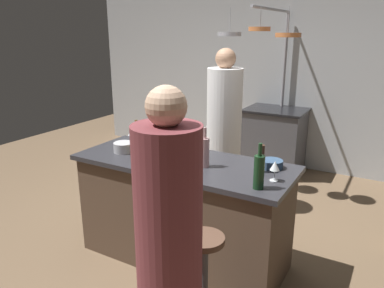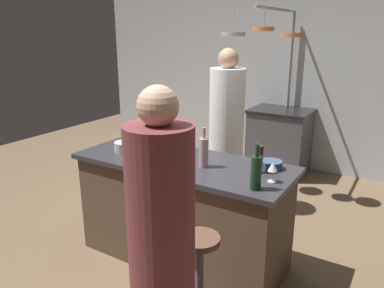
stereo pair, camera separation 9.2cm
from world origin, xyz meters
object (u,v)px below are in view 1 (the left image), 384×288
object	(u,v)px
stove_range	(274,140)
guest_right	(169,254)
wine_bottle_red	(259,171)
wine_bottle_rose	(205,152)
chef	(224,138)
wine_bottle_dark	(169,140)
pepper_mill	(261,159)
mixing_bowl_blue	(272,164)
mixing_bowl_steel	(124,147)
wine_glass_near_right_guest	(164,149)
wine_glass_near_left_guest	(275,167)
bar_stool_right	(204,278)
wine_bottle_amber	(137,142)
wine_glass_by_chef	(132,133)

from	to	relation	value
stove_range	guest_right	xyz separation A→B (m)	(0.52, -3.46, 0.33)
wine_bottle_red	wine_bottle_rose	distance (m)	0.54
chef	wine_bottle_dark	size ratio (longest dim) A/B	5.25
guest_right	wine_bottle_rose	distance (m)	1.04
pepper_mill	mixing_bowl_blue	bearing A→B (deg)	71.08
wine_bottle_red	mixing_bowl_steel	size ratio (longest dim) A/B	1.81
chef	wine_glass_near_right_guest	distance (m)	1.17
wine_bottle_red	wine_glass_near_left_guest	size ratio (longest dim) A/B	2.15
wine_bottle_rose	wine_glass_near_left_guest	xyz separation A→B (m)	(0.56, -0.01, -0.02)
stove_range	chef	xyz separation A→B (m)	(-0.13, -1.38, 0.36)
guest_right	wine_glass_near_right_guest	world-z (taller)	guest_right
wine_bottle_rose	mixing_bowl_blue	size ratio (longest dim) A/B	1.86
wine_glass_near_left_guest	mixing_bowl_steel	xyz separation A→B (m)	(-1.34, -0.01, -0.06)
wine_glass_near_left_guest	stove_range	bearing A→B (deg)	107.24
bar_stool_right	pepper_mill	xyz separation A→B (m)	(0.10, 0.69, 0.63)
chef	wine_glass_near_left_guest	distance (m)	1.45
wine_bottle_red	mixing_bowl_steel	bearing A→B (deg)	172.70
wine_glass_near_right_guest	wine_bottle_amber	bearing A→B (deg)	-177.26
pepper_mill	wine_bottle_red	size ratio (longest dim) A/B	0.67
wine_bottle_dark	wine_bottle_amber	size ratio (longest dim) A/B	1.07
stove_range	mixing_bowl_blue	xyz separation A→B (m)	(0.68, -2.25, 0.48)
wine_glass_by_chef	mixing_bowl_blue	distance (m)	1.33
wine_bottle_amber	wine_bottle_red	xyz separation A→B (m)	(1.11, -0.13, 0.00)
stove_range	wine_glass_by_chef	size ratio (longest dim) A/B	6.10
bar_stool_right	mixing_bowl_steel	distance (m)	1.35
wine_bottle_dark	mixing_bowl_steel	xyz separation A→B (m)	(-0.39, -0.13, -0.09)
bar_stool_right	stove_range	bearing A→B (deg)	99.78
bar_stool_right	wine_glass_near_right_guest	xyz separation A→B (m)	(-0.65, 0.53, 0.63)
mixing_bowl_steel	mixing_bowl_blue	xyz separation A→B (m)	(1.24, 0.26, -0.01)
wine_bottle_amber	mixing_bowl_blue	size ratio (longest dim) A/B	1.85
wine_bottle_red	mixing_bowl_blue	world-z (taller)	wine_bottle_red
wine_bottle_amber	wine_glass_near_right_guest	size ratio (longest dim) A/B	2.13
stove_range	mixing_bowl_steel	bearing A→B (deg)	-102.56
wine_bottle_red	wine_bottle_rose	size ratio (longest dim) A/B	1.00
chef	wine_bottle_amber	bearing A→B (deg)	-102.07
guest_right	wine_bottle_red	bearing A→B (deg)	75.53
wine_bottle_amber	mixing_bowl_steel	xyz separation A→B (m)	(-0.18, 0.03, -0.08)
wine_bottle_amber	wine_glass_by_chef	size ratio (longest dim) A/B	2.13
pepper_mill	wine_bottle_red	xyz separation A→B (m)	(0.09, -0.29, 0.02)
wine_bottle_red	wine_bottle_rose	world-z (taller)	wine_bottle_red
guest_right	wine_glass_near_left_guest	bearing A→B (deg)	75.25
guest_right	wine_bottle_amber	distance (m)	1.31
wine_bottle_red	wine_glass_by_chef	bearing A→B (deg)	164.11
bar_stool_right	wine_bottle_red	distance (m)	0.78
chef	guest_right	world-z (taller)	chef
chef	bar_stool_right	bearing A→B (deg)	-68.54
wine_bottle_amber	wine_glass_near_right_guest	distance (m)	0.26
pepper_mill	wine_glass_near_right_guest	world-z (taller)	pepper_mill
wine_bottle_dark	wine_bottle_red	world-z (taller)	wine_bottle_dark
wine_bottle_red	wine_glass_near_right_guest	size ratio (longest dim) A/B	2.15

